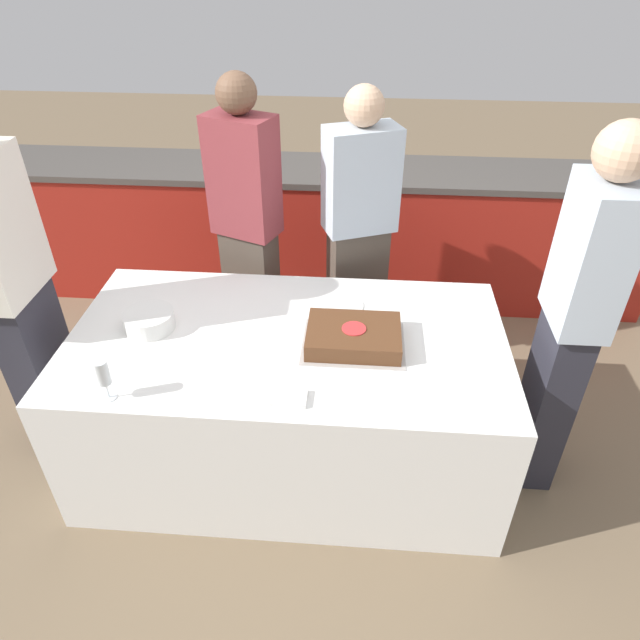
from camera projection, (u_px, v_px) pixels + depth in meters
ground_plane at (292, 452)px, 2.94m from camera, size 14.00×14.00×0.00m
back_counter at (317, 231)px, 3.96m from camera, size 4.40×0.58×0.92m
dining_table at (289, 399)px, 2.72m from camera, size 1.93×1.03×0.74m
cake at (354, 336)px, 2.44m from camera, size 0.44×0.33×0.08m
plate_stack at (149, 320)px, 2.54m from camera, size 0.22×0.22×0.08m
wine_glass at (103, 374)px, 2.12m from camera, size 0.06×0.06×0.18m
side_plate_near_cake at (344, 305)px, 2.70m from camera, size 0.19×0.19×0.00m
utensil_pile at (289, 398)px, 2.17m from camera, size 0.14×0.10×0.02m
person_cutting_cake at (358, 240)px, 3.02m from camera, size 0.41×0.32×1.64m
person_seated_left at (15, 292)px, 2.48m from camera, size 0.22×0.38×1.76m
person_seated_right at (572, 320)px, 2.34m from camera, size 0.21×0.33×1.71m
person_standing_back at (248, 231)px, 3.04m from camera, size 0.39×0.31×1.68m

